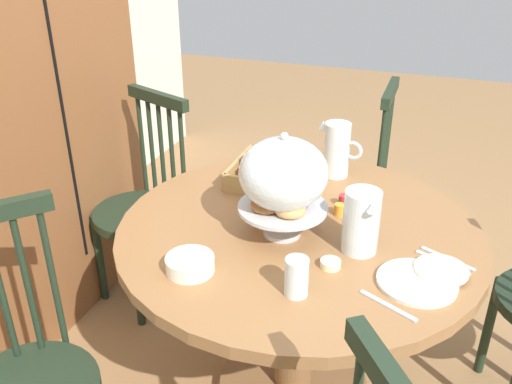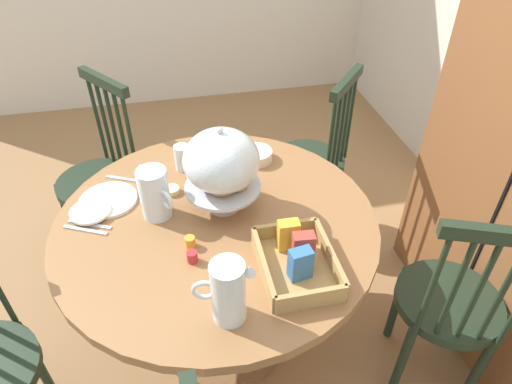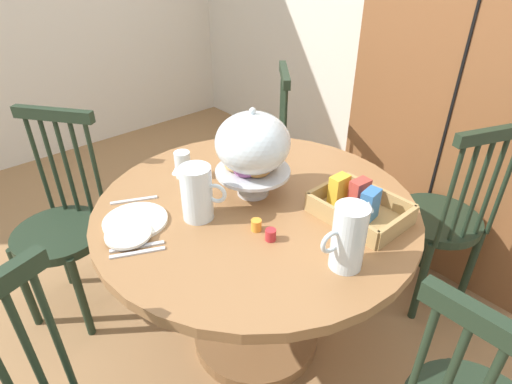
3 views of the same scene
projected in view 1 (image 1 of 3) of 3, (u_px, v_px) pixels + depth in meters
name	position (u px, v px, depth m)	size (l,w,h in m)	color
wooden_armoire	(4.00, 96.00, 2.24)	(1.18, 0.60, 1.96)	brown
dining_table	(297.00, 281.00, 1.89)	(1.18, 1.18, 0.74)	olive
windsor_chair_near_window	(143.00, 212.00, 2.47)	(0.43, 0.43, 0.97)	#1E2D1E
windsor_chair_host_seat	(351.00, 190.00, 2.67)	(0.40, 0.40, 0.97)	#1E2D1E
pastry_stand_with_dome	(283.00, 178.00, 1.67)	(0.28, 0.28, 0.34)	silver
orange_juice_pitcher	(337.00, 152.00, 2.10)	(0.10, 0.18, 0.21)	silver
milk_pitcher	(361.00, 224.00, 1.63)	(0.17, 0.13, 0.20)	silver
cereal_basket	(264.00, 171.00, 2.09)	(0.32, 0.24, 0.12)	tan
china_plate_large	(417.00, 282.00, 1.52)	(0.22, 0.22, 0.01)	white
china_plate_small	(441.00, 270.00, 1.55)	(0.15, 0.15, 0.01)	white
cereal_bowl	(190.00, 264.00, 1.57)	(0.14, 0.14, 0.04)	white
drinking_glass	(297.00, 277.00, 1.46)	(0.06, 0.06, 0.11)	silver
butter_dish	(330.00, 264.00, 1.59)	(0.06, 0.06, 0.02)	beige
jam_jar_strawberry	(344.00, 201.00, 1.91)	(0.04, 0.04, 0.04)	#B7282D
jam_jar_apricot	(339.00, 210.00, 1.86)	(0.04, 0.04, 0.04)	orange
table_knife	(442.00, 263.00, 1.61)	(0.17, 0.01, 0.01)	silver
dinner_fork	(448.00, 259.00, 1.62)	(0.17, 0.01, 0.01)	silver
soup_spoon	(388.00, 306.00, 1.43)	(0.17, 0.01, 0.01)	silver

